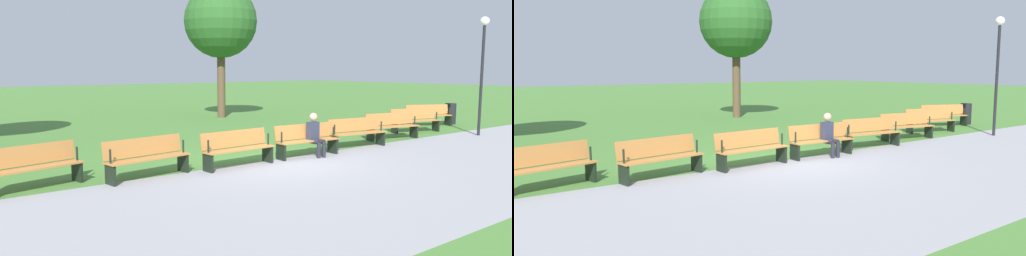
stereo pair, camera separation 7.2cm
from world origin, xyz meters
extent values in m
plane|color=#477A33|center=(0.00, 0.00, 0.00)|extent=(120.00, 120.00, 0.00)
cube|color=#939399|center=(0.00, 2.86, 0.00)|extent=(35.08, 6.25, 0.01)
cube|color=#B27538|center=(-10.09, -2.12, 0.45)|extent=(1.99, 1.20, 0.04)
cube|color=#B27538|center=(-10.17, -2.30, 0.69)|extent=(1.85, 0.89, 0.40)
cube|color=black|center=(-10.94, -1.74, 0.21)|extent=(0.21, 0.37, 0.43)
cylinder|color=black|center=(-10.93, -1.72, 0.61)|extent=(0.06, 0.06, 0.30)
cube|color=black|center=(-9.24, -2.49, 0.21)|extent=(0.21, 0.37, 0.43)
cylinder|color=black|center=(-9.23, -2.47, 0.61)|extent=(0.06, 0.06, 0.30)
cube|color=#B27538|center=(-7.94, -1.29, 0.45)|extent=(2.01, 1.04, 0.04)
cube|color=#B27538|center=(-8.00, -1.48, 0.69)|extent=(1.91, 0.72, 0.40)
cube|color=black|center=(-8.82, -0.99, 0.21)|extent=(0.18, 0.37, 0.43)
cylinder|color=black|center=(-8.81, -0.98, 0.61)|extent=(0.06, 0.06, 0.30)
cube|color=black|center=(-7.06, -1.58, 0.21)|extent=(0.18, 0.37, 0.43)
cylinder|color=black|center=(-7.05, -1.56, 0.61)|extent=(0.06, 0.06, 0.30)
cube|color=#B27538|center=(-5.72, -0.66, 0.45)|extent=(2.02, 0.88, 0.04)
cube|color=#B27538|center=(-5.76, -0.85, 0.69)|extent=(1.95, 0.55, 0.40)
cube|color=black|center=(-6.62, -0.45, 0.21)|extent=(0.14, 0.38, 0.43)
cylinder|color=black|center=(-6.62, -0.43, 0.61)|extent=(0.05, 0.05, 0.30)
cube|color=black|center=(-4.82, -0.87, 0.21)|extent=(0.14, 0.38, 0.43)
cylinder|color=black|center=(-4.81, -0.85, 0.61)|extent=(0.05, 0.05, 0.30)
cube|color=#B27538|center=(-3.45, -0.24, 0.45)|extent=(2.02, 0.71, 0.04)
cube|color=#B27538|center=(-3.48, -0.44, 0.69)|extent=(1.97, 0.38, 0.40)
cube|color=black|center=(-4.37, -0.11, 0.21)|extent=(0.11, 0.38, 0.43)
cylinder|color=black|center=(-4.37, -0.09, 0.61)|extent=(0.05, 0.05, 0.30)
cube|color=black|center=(-2.53, -0.37, 0.21)|extent=(0.11, 0.38, 0.43)
cylinder|color=black|center=(-2.53, -0.35, 0.61)|extent=(0.05, 0.05, 0.30)
cube|color=#B27538|center=(-1.15, -0.03, 0.45)|extent=(1.99, 0.53, 0.04)
cube|color=#B27538|center=(-1.16, -0.23, 0.69)|extent=(1.98, 0.20, 0.40)
cube|color=black|center=(-2.08, 0.02, 0.21)|extent=(0.08, 0.38, 0.43)
cylinder|color=black|center=(-2.08, 0.04, 0.61)|extent=(0.05, 0.05, 0.30)
cube|color=black|center=(-0.23, -0.07, 0.21)|extent=(0.08, 0.38, 0.43)
cylinder|color=black|center=(-0.23, -0.05, 0.61)|extent=(0.05, 0.05, 0.30)
cube|color=#B27538|center=(1.15, -0.03, 0.45)|extent=(1.99, 0.53, 0.04)
cube|color=#B27538|center=(1.16, -0.23, 0.69)|extent=(1.98, 0.20, 0.40)
cube|color=black|center=(0.23, -0.07, 0.21)|extent=(0.08, 0.38, 0.43)
cylinder|color=black|center=(0.23, -0.05, 0.61)|extent=(0.05, 0.05, 0.30)
cube|color=black|center=(2.08, 0.02, 0.21)|extent=(0.08, 0.38, 0.43)
cylinder|color=black|center=(2.08, 0.04, 0.61)|extent=(0.05, 0.05, 0.30)
cube|color=#B27538|center=(3.45, -0.24, 0.45)|extent=(2.02, 0.71, 0.04)
cube|color=#B27538|center=(3.48, -0.44, 0.69)|extent=(1.97, 0.38, 0.40)
cube|color=black|center=(2.53, -0.37, 0.21)|extent=(0.11, 0.38, 0.43)
cylinder|color=black|center=(2.53, -0.35, 0.61)|extent=(0.05, 0.05, 0.30)
cube|color=black|center=(4.37, -0.11, 0.21)|extent=(0.11, 0.38, 0.43)
cylinder|color=black|center=(4.37, -0.09, 0.61)|extent=(0.05, 0.05, 0.30)
cube|color=#B27538|center=(5.72, -0.66, 0.45)|extent=(2.02, 0.88, 0.04)
cube|color=#B27538|center=(5.76, -0.85, 0.69)|extent=(1.95, 0.55, 0.40)
cube|color=black|center=(4.82, -0.87, 0.21)|extent=(0.14, 0.38, 0.43)
cylinder|color=black|center=(4.81, -0.85, 0.61)|extent=(0.05, 0.05, 0.30)
cube|color=#2D3347|center=(-1.34, -0.04, 0.70)|extent=(0.33, 0.21, 0.50)
sphere|color=tan|center=(-1.34, -0.02, 1.09)|extent=(0.22, 0.22, 0.22)
cylinder|color=#23232D|center=(-1.42, 0.15, 0.43)|extent=(0.15, 0.37, 0.13)
cylinder|color=#23232D|center=(-1.42, 0.33, 0.21)|extent=(0.11, 0.11, 0.43)
cylinder|color=#23232D|center=(-1.24, 0.14, 0.43)|extent=(0.15, 0.37, 0.13)
cylinder|color=#23232D|center=(-1.24, 0.32, 0.21)|extent=(0.11, 0.11, 0.43)
cylinder|color=brown|center=(-5.16, -10.50, 1.77)|extent=(0.40, 0.40, 3.53)
sphere|color=#285B23|center=(-5.16, -10.50, 4.69)|extent=(3.55, 3.55, 3.55)
cylinder|color=black|center=(-9.02, 0.61, 1.96)|extent=(0.10, 0.10, 3.93)
sphere|color=white|center=(-9.02, 0.61, 4.07)|extent=(0.32, 0.32, 0.32)
cylinder|color=black|center=(-11.51, -2.01, 0.45)|extent=(0.46, 0.46, 0.91)
camera|label=1|loc=(7.90, 9.55, 2.42)|focal=33.90mm
camera|label=2|loc=(7.84, 9.59, 2.42)|focal=33.90mm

